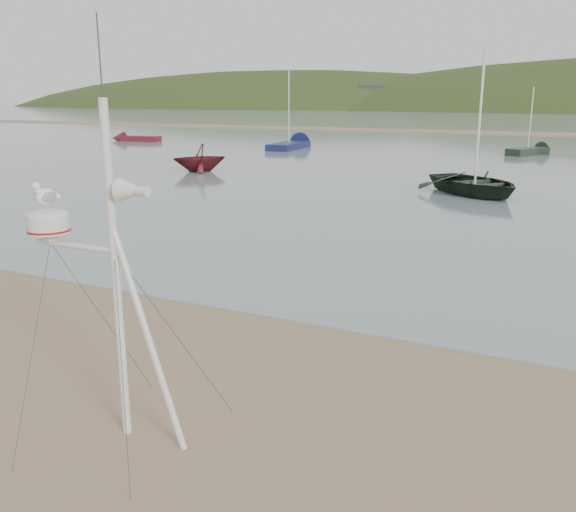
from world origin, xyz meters
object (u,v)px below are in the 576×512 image
at_px(dinghy_red_far, 130,138).
at_px(sailboat_dark_mid, 536,150).
at_px(mast_rig, 114,344).
at_px(sailboat_blue_near, 297,144).
at_px(boat_red, 199,145).
at_px(boat_dark, 478,136).

bearing_deg(dinghy_red_far, sailboat_dark_mid, 4.04).
bearing_deg(sailboat_dark_mid, mast_rig, -91.55).
bearing_deg(sailboat_blue_near, sailboat_dark_mid, 5.63).
height_order(mast_rig, boat_red, mast_rig).
distance_m(boat_dark, dinghy_red_far, 40.45).
bearing_deg(boat_dark, sailboat_dark_mid, 40.90).
xyz_separation_m(boat_dark, sailboat_blue_near, (-18.01, 20.21, -2.20)).
distance_m(boat_dark, sailboat_dark_mid, 22.17).
height_order(mast_rig, sailboat_dark_mid, mast_rig).
height_order(boat_red, sailboat_blue_near, sailboat_blue_near).
bearing_deg(mast_rig, sailboat_blue_near, 112.70).
relative_size(boat_red, sailboat_dark_mid, 0.57).
height_order(boat_dark, boat_red, boat_dark).
bearing_deg(sailboat_blue_near, dinghy_red_far, -177.67).
height_order(boat_dark, sailboat_dark_mid, boat_dark).
distance_m(boat_dark, sailboat_blue_near, 27.16).
distance_m(dinghy_red_far, sailboat_blue_near, 17.37).
bearing_deg(mast_rig, boat_red, 122.31).
xyz_separation_m(dinghy_red_far, sailboat_blue_near, (17.36, 0.71, 0.01)).
xyz_separation_m(mast_rig, boat_red, (-14.80, 23.40, 0.31)).
xyz_separation_m(mast_rig, sailboat_blue_near, (-17.45, 41.70, -0.89)).
relative_size(mast_rig, boat_dark, 1.00).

